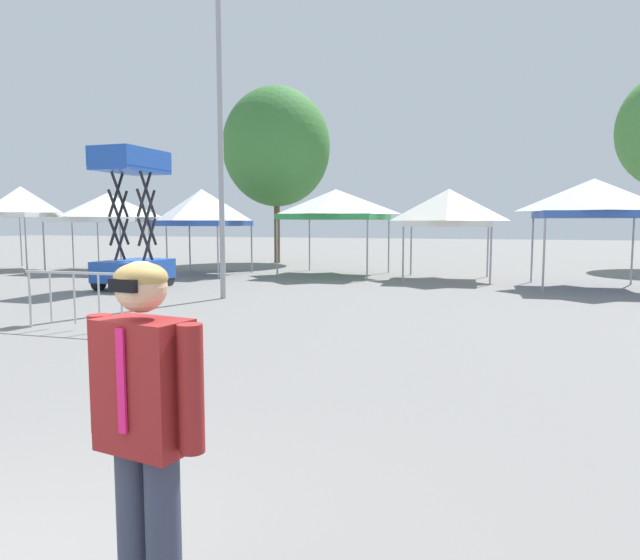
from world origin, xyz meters
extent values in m
cylinder|color=#9E9EA3|center=(-15.44, 16.00, 1.18)|extent=(0.06, 0.06, 2.36)
cylinder|color=#9E9EA3|center=(-18.33, 18.52, 1.18)|extent=(0.06, 0.06, 2.36)
cylinder|color=#9E9EA3|center=(-15.63, 18.71, 1.18)|extent=(0.06, 0.06, 2.36)
pyramid|color=white|center=(-16.89, 17.26, 2.91)|extent=(3.04, 3.04, 1.09)
cube|color=white|center=(-16.89, 17.26, 2.26)|extent=(3.01, 3.01, 0.20)
cylinder|color=#9E9EA3|center=(-14.67, 16.12, 1.09)|extent=(0.06, 0.06, 2.18)
cylinder|color=#9E9EA3|center=(-11.31, 16.37, 1.09)|extent=(0.06, 0.06, 2.18)
cylinder|color=#9E9EA3|center=(-14.93, 19.48, 1.09)|extent=(0.06, 0.06, 2.18)
cylinder|color=#9E9EA3|center=(-11.57, 19.74, 1.09)|extent=(0.06, 0.06, 2.18)
pyramid|color=white|center=(-13.12, 17.93, 2.66)|extent=(3.81, 3.81, 0.97)
cube|color=white|center=(-13.12, 17.93, 2.08)|extent=(3.77, 3.77, 0.20)
cylinder|color=#9E9EA3|center=(-9.89, 16.16, 1.02)|extent=(0.06, 0.06, 2.03)
cylinder|color=#9E9EA3|center=(-7.13, 16.19, 1.02)|extent=(0.06, 0.06, 2.03)
cylinder|color=#9E9EA3|center=(-9.92, 18.92, 1.02)|extent=(0.06, 0.06, 2.03)
cylinder|color=#9E9EA3|center=(-7.16, 18.95, 1.02)|extent=(0.06, 0.06, 2.03)
pyramid|color=white|center=(-8.53, 17.55, 2.62)|extent=(2.93, 2.93, 1.17)
cube|color=#3359B2|center=(-8.53, 17.55, 1.93)|extent=(2.90, 2.90, 0.20)
cylinder|color=#9E9EA3|center=(-5.40, 17.35, 1.13)|extent=(0.06, 0.06, 2.27)
cylinder|color=#9E9EA3|center=(-2.09, 17.32, 1.13)|extent=(0.06, 0.06, 2.27)
cylinder|color=#9E9EA3|center=(-5.36, 20.66, 1.13)|extent=(0.06, 0.06, 2.27)
cylinder|color=#9E9EA3|center=(-2.06, 20.62, 1.13)|extent=(0.06, 0.06, 2.27)
pyramid|color=white|center=(-3.73, 18.99, 2.73)|extent=(3.51, 3.51, 0.91)
cube|color=green|center=(-3.73, 18.99, 2.17)|extent=(3.47, 3.47, 0.20)
cylinder|color=#9E9EA3|center=(-0.83, 17.07, 1.01)|extent=(0.06, 0.06, 2.02)
cylinder|color=#9E9EA3|center=(1.91, 17.28, 1.01)|extent=(0.06, 0.06, 2.02)
cylinder|color=#9E9EA3|center=(-1.04, 19.80, 1.01)|extent=(0.06, 0.06, 2.02)
cylinder|color=#9E9EA3|center=(1.70, 20.01, 1.01)|extent=(0.06, 0.06, 2.02)
pyramid|color=white|center=(0.44, 18.54, 2.56)|extent=(3.09, 3.09, 1.07)
cube|color=white|center=(0.44, 18.54, 1.92)|extent=(3.06, 3.06, 0.20)
cylinder|color=#9E9EA3|center=(3.39, 15.59, 1.15)|extent=(0.06, 0.06, 2.29)
cylinder|color=#9E9EA3|center=(3.16, 18.56, 1.15)|extent=(0.06, 0.06, 2.29)
cylinder|color=#9E9EA3|center=(6.13, 18.79, 1.15)|extent=(0.06, 0.06, 2.29)
pyramid|color=white|center=(4.76, 17.19, 2.77)|extent=(3.36, 3.36, 0.95)
cube|color=#3359B2|center=(4.76, 17.19, 2.19)|extent=(3.33, 3.33, 0.20)
cylinder|color=black|center=(-8.72, 12.02, 0.24)|extent=(0.18, 0.48, 0.48)
cylinder|color=black|center=(-7.53, 12.03, 0.24)|extent=(0.18, 0.48, 0.48)
cylinder|color=black|center=(-8.73, 13.74, 0.24)|extent=(0.18, 0.48, 0.48)
cylinder|color=black|center=(-7.54, 13.75, 0.24)|extent=(0.18, 0.48, 0.48)
cube|color=blue|center=(-8.13, 12.89, 0.54)|extent=(1.42, 2.31, 0.60)
cylinder|color=black|center=(-8.62, 12.88, 1.26)|extent=(0.09, 0.91, 1.65)
cylinder|color=black|center=(-8.62, 12.88, 1.26)|extent=(0.09, 0.91, 1.65)
cylinder|color=black|center=(-7.64, 12.89, 1.26)|extent=(0.09, 0.91, 1.65)
cylinder|color=black|center=(-7.64, 12.89, 1.26)|extent=(0.09, 0.91, 1.65)
cylinder|color=black|center=(-8.62, 12.88, 2.10)|extent=(0.09, 0.91, 1.65)
cylinder|color=black|center=(-8.62, 12.88, 2.10)|extent=(0.09, 0.91, 1.65)
cylinder|color=black|center=(-7.64, 12.89, 2.10)|extent=(0.09, 0.91, 1.65)
cylinder|color=black|center=(-7.64, 12.89, 2.10)|extent=(0.09, 0.91, 1.65)
cylinder|color=black|center=(-8.62, 12.88, 2.94)|extent=(0.09, 0.91, 1.65)
cylinder|color=black|center=(-8.62, 12.88, 2.94)|extent=(0.09, 0.91, 1.65)
cylinder|color=black|center=(-7.64, 12.89, 2.94)|extent=(0.09, 0.91, 1.65)
cylinder|color=black|center=(-7.64, 12.89, 2.94)|extent=(0.09, 0.91, 1.65)
cube|color=blue|center=(-8.13, 12.89, 3.48)|extent=(1.35, 2.20, 0.12)
cube|color=blue|center=(-8.12, 11.83, 3.82)|extent=(1.33, 0.07, 0.55)
cube|color=blue|center=(-8.14, 13.95, 3.82)|extent=(1.33, 0.07, 0.55)
cube|color=blue|center=(-8.77, 12.88, 3.82)|extent=(0.08, 2.19, 0.55)
cube|color=blue|center=(-7.49, 12.89, 3.82)|extent=(0.08, 2.19, 0.55)
cylinder|color=#33384C|center=(0.96, 0.69, 0.46)|extent=(0.16, 0.16, 0.92)
cylinder|color=#33384C|center=(1.14, 0.66, 0.46)|extent=(0.16, 0.16, 0.92)
cube|color=maroon|center=(1.05, 0.67, 1.22)|extent=(0.45, 0.30, 0.60)
cylinder|color=maroon|center=(0.78, 0.72, 1.24)|extent=(0.11, 0.11, 0.56)
cylinder|color=maroon|center=(1.32, 0.63, 1.24)|extent=(0.11, 0.11, 0.56)
sphere|color=#D8A884|center=(1.05, 0.67, 1.67)|extent=(0.23, 0.23, 0.23)
ellipsoid|color=tan|center=(1.05, 0.67, 1.71)|extent=(0.23, 0.23, 0.14)
cube|color=black|center=(1.03, 0.57, 1.68)|extent=(0.15, 0.05, 0.06)
cube|color=#E51966|center=(1.03, 0.54, 1.27)|extent=(0.05, 0.02, 0.46)
cylinder|color=#9E9EA3|center=(-4.49, 11.65, 3.96)|extent=(0.14, 0.14, 7.92)
cylinder|color=brown|center=(-8.39, 24.37, 1.76)|extent=(0.28, 0.28, 3.52)
ellipsoid|color=#387233|center=(-8.39, 24.37, 5.58)|extent=(5.16, 5.16, 5.68)
cylinder|color=#B7BABF|center=(-4.92, 6.86, 1.05)|extent=(2.10, 0.12, 0.05)
cylinder|color=#B7BABF|center=(-3.93, 6.89, 0.53)|extent=(0.04, 0.04, 1.05)
cylinder|color=#B7BABF|center=(-5.92, 6.82, 0.53)|extent=(0.04, 0.04, 1.05)
cylinder|color=#B7BABF|center=(-4.40, 6.87, 0.58)|extent=(0.04, 0.04, 0.92)
cylinder|color=#B7BABF|center=(-4.92, 6.86, 0.58)|extent=(0.04, 0.04, 0.92)
cylinder|color=#B7BABF|center=(-5.45, 6.84, 0.58)|extent=(0.04, 0.04, 0.92)
camera|label=1|loc=(2.61, -1.45, 1.95)|focal=32.15mm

